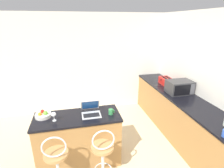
# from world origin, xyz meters

# --- Properties ---
(wall_back) EXTENTS (12.00, 0.06, 2.60)m
(wall_back) POSITION_xyz_m (0.00, 2.83, 1.30)
(wall_back) COLOR silver
(wall_back) RESTS_ON ground_plane
(breakfast_bar) EXTENTS (1.40, 0.58, 0.92)m
(breakfast_bar) POSITION_xyz_m (-0.48, 0.82, 0.46)
(breakfast_bar) COLOR #9E703D
(breakfast_bar) RESTS_ON ground_plane
(counter_right) EXTENTS (0.67, 3.33, 0.92)m
(counter_right) POSITION_xyz_m (1.68, 1.15, 0.46)
(counter_right) COLOR #9E703D
(counter_right) RESTS_ON ground_plane
(bar_stool_near) EXTENTS (0.40, 0.40, 1.01)m
(bar_stool_near) POSITION_xyz_m (-0.80, 0.30, 0.47)
(bar_stool_near) COLOR silver
(bar_stool_near) RESTS_ON ground_plane
(bar_stool_far) EXTENTS (0.40, 0.40, 1.01)m
(bar_stool_far) POSITION_xyz_m (-0.15, 0.30, 0.47)
(bar_stool_far) COLOR silver
(bar_stool_far) RESTS_ON ground_plane
(laptop) EXTENTS (0.31, 0.32, 0.22)m
(laptop) POSITION_xyz_m (-0.25, 0.87, 0.98)
(laptop) COLOR #B7BABF
(laptop) RESTS_ON breakfast_bar
(microwave) EXTENTS (0.52, 0.37, 0.27)m
(microwave) POSITION_xyz_m (1.71, 1.34, 1.06)
(microwave) COLOR #2D2D30
(microwave) RESTS_ON counter_right
(toaster) EXTENTS (0.25, 0.31, 0.17)m
(toaster) POSITION_xyz_m (1.71, 1.92, 1.01)
(toaster) COLOR red
(toaster) RESTS_ON counter_right
(wine_glass_short) EXTENTS (0.07, 0.07, 0.15)m
(wine_glass_short) POSITION_xyz_m (-0.83, 0.77, 1.03)
(wine_glass_short) COLOR silver
(wine_glass_short) RESTS_ON breakfast_bar
(fruit_bowl) EXTENTS (0.26, 0.26, 0.11)m
(fruit_bowl) POSITION_xyz_m (-1.01, 0.93, 0.96)
(fruit_bowl) COLOR silver
(fruit_bowl) RESTS_ON breakfast_bar
(mug_green) EXTENTS (0.09, 0.08, 0.09)m
(mug_green) POSITION_xyz_m (0.08, 0.77, 0.97)
(mug_green) COLOR #338447
(mug_green) RESTS_ON breakfast_bar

